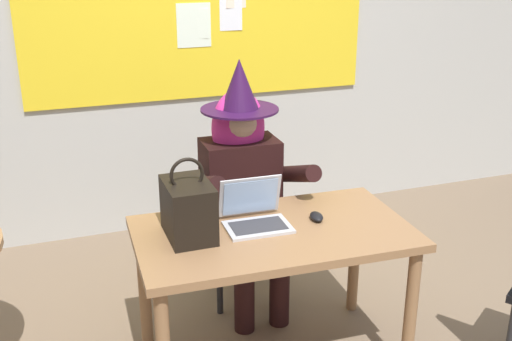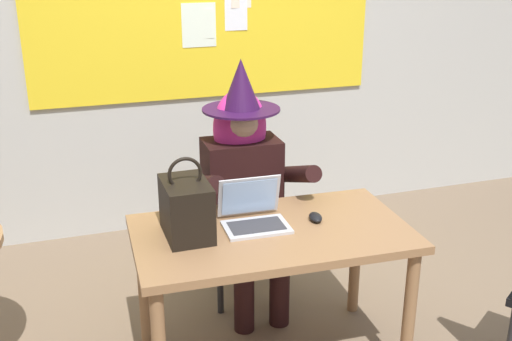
% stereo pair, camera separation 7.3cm
% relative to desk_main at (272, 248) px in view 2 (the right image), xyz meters
% --- Properties ---
extents(wall_back_bulletin, '(5.92, 1.97, 2.98)m').
position_rel_desk_main_xyz_m(wall_back_bulletin, '(0.15, 1.78, 0.88)').
color(wall_back_bulletin, '#B2B2AD').
rests_on(wall_back_bulletin, ground).
extents(desk_main, '(1.32, 0.78, 0.72)m').
position_rel_desk_main_xyz_m(desk_main, '(0.00, 0.00, 0.00)').
color(desk_main, '#8E6642').
rests_on(desk_main, ground).
extents(chair_at_desk, '(0.46, 0.46, 0.88)m').
position_rel_desk_main_xyz_m(chair_at_desk, '(0.06, 0.72, -0.13)').
color(chair_at_desk, black).
rests_on(chair_at_desk, ground).
extents(person_costumed, '(0.60, 0.68, 1.40)m').
position_rel_desk_main_xyz_m(person_costumed, '(0.06, 0.60, 0.15)').
color(person_costumed, black).
rests_on(person_costumed, ground).
extents(laptop, '(0.31, 0.27, 0.22)m').
position_rel_desk_main_xyz_m(laptop, '(-0.06, 0.08, 0.14)').
color(laptop, '#B7B7BC').
rests_on(laptop, desk_main).
extents(computer_mouse, '(0.08, 0.11, 0.03)m').
position_rel_desk_main_xyz_m(computer_mouse, '(0.23, 0.03, 0.11)').
color(computer_mouse, black).
rests_on(computer_mouse, desk_main).
extents(handbag, '(0.20, 0.30, 0.38)m').
position_rel_desk_main_xyz_m(handbag, '(-0.39, 0.07, 0.23)').
color(handbag, black).
rests_on(handbag, desk_main).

